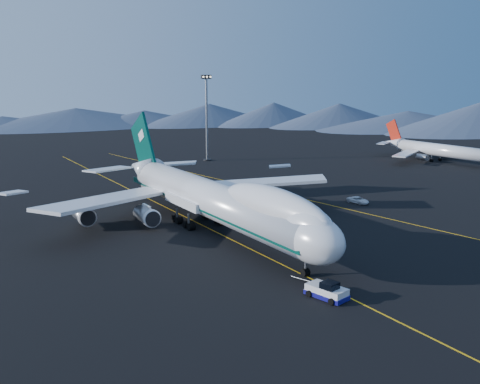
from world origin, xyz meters
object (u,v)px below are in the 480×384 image
second_jet (438,150)px  service_van (358,200)px  boeing_747 (212,198)px  pushback_tug (327,292)px  floodlight_mast (207,118)px

second_jet → service_van: size_ratio=9.03×
boeing_747 → pushback_tug: bearing=-94.0°
pushback_tug → second_jet: second_jet is taller
pushback_tug → floodlight_mast: bearing=56.7°
boeing_747 → floodlight_mast: (38.87, 75.45, 8.31)m
second_jet → boeing_747: bearing=-148.0°
boeing_747 → floodlight_mast: size_ratio=2.60×
boeing_747 → second_jet: boeing_747 is taller
boeing_747 → pushback_tug: size_ratio=12.82×
pushback_tug → second_jet: bearing=20.4°
pushback_tug → service_van: pushback_tug is taller
second_jet → service_van: second_jet is taller
pushback_tug → second_jet: (104.53, 67.77, 3.14)m
service_van → boeing_747: bearing=177.8°
boeing_747 → second_jet: bearing=18.4°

